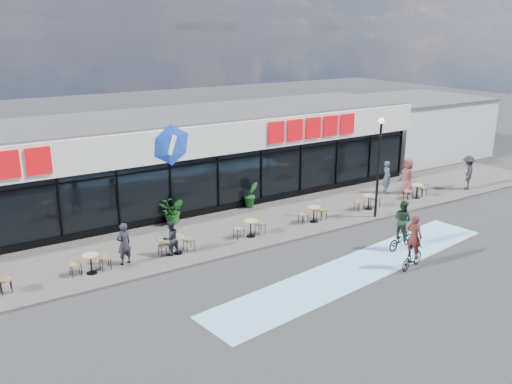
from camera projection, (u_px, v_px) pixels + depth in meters
ground at (250, 278)px, 19.92m from camera, size 120.00×120.00×0.00m
sidewalk at (196, 238)px, 23.55m from camera, size 44.00×5.00×0.10m
bike_lane at (359, 268)px, 20.75m from camera, size 14.17×4.13×0.01m
building at (147, 162)px, 27.27m from camera, size 30.60×6.57×4.75m
neighbour_building at (413, 126)px, 38.67m from camera, size 9.20×7.20×4.11m
lamp_post at (379, 159)px, 25.25m from camera, size 0.28×0.28×4.79m
bistro_set_2 at (90, 261)px, 20.03m from camera, size 1.54×0.62×0.90m
bistro_set_3 at (176, 242)px, 21.80m from camera, size 1.54×0.62×0.90m
bistro_set_4 at (250, 226)px, 23.57m from camera, size 1.54×0.62×0.90m
bistro_set_5 at (313, 212)px, 25.34m from camera, size 1.54×0.62×0.90m
bistro_set_6 at (367, 200)px, 27.10m from camera, size 1.54×0.62×0.90m
bistro_set_7 at (416, 189)px, 28.87m from camera, size 1.54×0.62×0.90m
potted_plant_left at (176, 211)px, 25.22m from camera, size 0.76×0.69×1.12m
potted_plant_mid at (171, 212)px, 24.97m from camera, size 1.31×1.24×1.15m
potted_plant_right at (251, 195)px, 27.27m from camera, size 0.80×0.68×1.33m
patron_left at (124, 244)px, 20.65m from camera, size 0.69×0.55×1.67m
patron_right at (171, 238)px, 21.50m from camera, size 0.79×0.66×1.44m
pedestrian_a at (407, 176)px, 29.45m from camera, size 0.73×1.02×1.96m
pedestrian_b at (387, 177)px, 29.66m from camera, size 0.62×0.75×1.77m
pedestrian_c at (468, 173)px, 30.28m from camera, size 1.41×1.31×1.91m
cyclist_a at (413, 248)px, 20.51m from camera, size 1.53×0.77×2.14m
cyclist_b at (402, 229)px, 22.33m from camera, size 1.62×0.89×2.10m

